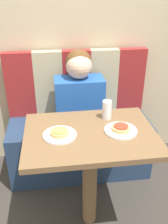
{
  "coord_description": "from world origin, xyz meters",
  "views": [
    {
      "loc": [
        -0.21,
        -1.27,
        1.58
      ],
      "look_at": [
        0.0,
        0.29,
        0.75
      ],
      "focal_mm": 40.0,
      "sensor_mm": 36.0,
      "label": 1
    }
  ],
  "objects": [
    {
      "name": "booth_seat",
      "position": [
        0.0,
        0.59,
        0.25
      ],
      "size": [
        1.22,
        0.49,
        0.5
      ],
      "color": "navy",
      "rests_on": "ground_plane"
    },
    {
      "name": "ground_plane",
      "position": [
        0.0,
        0.0,
        0.0
      ],
      "size": [
        12.0,
        12.0,
        0.0
      ],
      "primitive_type": "plane",
      "color": "#38332D"
    },
    {
      "name": "booth_backrest",
      "position": [
        -0.0,
        0.79,
        0.79
      ],
      "size": [
        1.22,
        0.08,
        0.57
      ],
      "color": "maroon",
      "rests_on": "booth_seat"
    },
    {
      "name": "pizza_left",
      "position": [
        -0.19,
        -0.01,
        0.79
      ],
      "size": [
        0.11,
        0.11,
        0.03
      ],
      "color": "tan",
      "rests_on": "plate_left"
    },
    {
      "name": "pizza_right",
      "position": [
        0.19,
        -0.01,
        0.79
      ],
      "size": [
        0.11,
        0.11,
        0.03
      ],
      "color": "tan",
      "rests_on": "plate_right"
    },
    {
      "name": "plate_left",
      "position": [
        -0.19,
        -0.01,
        0.77
      ],
      "size": [
        0.2,
        0.2,
        0.01
      ],
      "color": "white",
      "rests_on": "dining_table"
    },
    {
      "name": "wall_back",
      "position": [
        0.0,
        0.88,
        1.3
      ],
      "size": [
        7.0,
        0.05,
        2.6
      ],
      "color": "#C6B28E",
      "rests_on": "ground_plane"
    },
    {
      "name": "person",
      "position": [
        0.0,
        0.59,
        0.8
      ],
      "size": [
        0.39,
        0.24,
        0.62
      ],
      "color": "#2356B2",
      "rests_on": "booth_seat"
    },
    {
      "name": "drinking_cup",
      "position": [
        0.14,
        0.16,
        0.83
      ],
      "size": [
        0.06,
        0.06,
        0.13
      ],
      "color": "silver",
      "rests_on": "dining_table"
    },
    {
      "name": "dining_table",
      "position": [
        0.0,
        0.0,
        0.63
      ],
      "size": [
        0.81,
        0.58,
        0.76
      ],
      "color": "brown",
      "rests_on": "ground_plane"
    },
    {
      "name": "plate_right",
      "position": [
        0.19,
        -0.01,
        0.77
      ],
      "size": [
        0.2,
        0.2,
        0.01
      ],
      "color": "white",
      "rests_on": "dining_table"
    }
  ]
}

